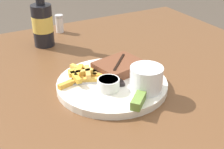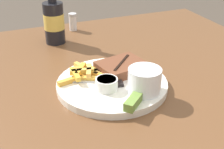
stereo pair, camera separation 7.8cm
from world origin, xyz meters
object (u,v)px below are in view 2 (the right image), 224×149
dipping_sauce_cup (107,83)px  beer_bottle (54,20)px  fork_utensil (83,81)px  salt_shaker (73,22)px  steak_portion (122,67)px  coleslaw_cup (145,79)px  dinner_plate (112,84)px  pickle_spear (134,101)px  knife_utensil (115,74)px

dipping_sauce_cup → beer_bottle: beer_bottle is taller
fork_utensil → salt_shaker: bearing=98.1°
dipping_sauce_cup → steak_portion: bearing=45.9°
steak_portion → coleslaw_cup: coleslaw_cup is taller
dinner_plate → beer_bottle: bearing=100.3°
dipping_sauce_cup → pickle_spear: 0.09m
steak_portion → beer_bottle: bearing=109.4°
pickle_spear → fork_utensil: 0.16m
dipping_sauce_cup → knife_utensil: dipping_sauce_cup is taller
dinner_plate → steak_portion: 0.07m
dinner_plate → salt_shaker: (0.02, 0.45, 0.02)m
dipping_sauce_cup → salt_shaker: (0.05, 0.48, -0.00)m
knife_utensil → beer_bottle: 0.34m
pickle_spear → salt_shaker: 0.56m
dipping_sauce_cup → coleslaw_cup: bearing=-29.6°
pickle_spear → fork_utensil: (-0.08, 0.14, -0.01)m
knife_utensil → dinner_plate: bearing=154.6°
coleslaw_cup → steak_portion: bearing=93.5°
dipping_sauce_cup → pickle_spear: dipping_sauce_cup is taller
beer_bottle → salt_shaker: bearing=46.7°
dipping_sauce_cup → knife_utensil: (0.05, 0.06, -0.01)m
salt_shaker → coleslaw_cup: bearing=-86.9°
fork_utensil → knife_utensil: (0.09, 0.00, 0.00)m
dinner_plate → fork_utensil: bearing=159.6°
coleslaw_cup → pickle_spear: (-0.05, -0.04, -0.02)m
dinner_plate → coleslaw_cup: (0.05, -0.08, 0.04)m
pickle_spear → fork_utensil: pickle_spear is taller
dipping_sauce_cup → beer_bottle: bearing=95.7°
steak_portion → pickle_spear: 0.16m
pickle_spear → dinner_plate: bearing=93.3°
beer_bottle → salt_shaker: size_ratio=3.40×
pickle_spear → fork_utensil: size_ratio=0.53×
knife_utensil → salt_shaker: (0.00, 0.42, 0.01)m
dinner_plate → beer_bottle: 0.37m
knife_utensil → salt_shaker: 0.42m
dinner_plate → dipping_sauce_cup: 0.05m
fork_utensil → beer_bottle: 0.33m
knife_utensil → dipping_sauce_cup: bearing=151.4°
fork_utensil → salt_shaker: (0.09, 0.42, 0.01)m
coleslaw_cup → dipping_sauce_cup: bearing=150.4°
pickle_spear → knife_utensil: 0.15m
coleslaw_cup → pickle_spear: coleslaw_cup is taller
beer_bottle → dinner_plate: bearing=-79.7°
steak_portion → beer_bottle: size_ratio=0.62×
fork_utensil → salt_shaker: 0.43m
steak_portion → dipping_sauce_cup: dipping_sauce_cup is taller
salt_shaker → pickle_spear: bearing=-91.7°
steak_portion → dipping_sauce_cup: 0.10m
coleslaw_cup → fork_utensil: bearing=140.3°
dinner_plate → knife_utensil: knife_utensil is taller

